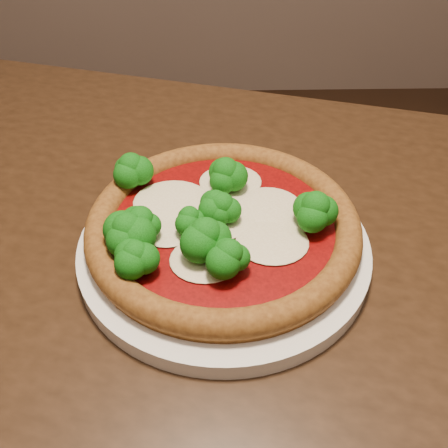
{
  "coord_description": "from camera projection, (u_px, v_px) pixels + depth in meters",
  "views": [
    {
      "loc": [
        -0.15,
        -0.22,
        1.12
      ],
      "look_at": [
        -0.15,
        0.15,
        0.79
      ],
      "focal_mm": 40.0,
      "sensor_mm": 36.0,
      "label": 1
    }
  ],
  "objects": [
    {
      "name": "dining_table",
      "position": [
        221.0,
        335.0,
        0.56
      ],
      "size": [
        1.42,
        1.11,
        0.75
      ],
      "rotation": [
        0.0,
        0.0,
        -0.29
      ],
      "color": "black",
      "rests_on": "floor"
    },
    {
      "name": "plate",
      "position": [
        224.0,
        246.0,
        0.51
      ],
      "size": [
        0.3,
        0.3,
        0.02
      ],
      "primitive_type": "cylinder",
      "color": "silver",
      "rests_on": "dining_table"
    },
    {
      "name": "pizza",
      "position": [
        218.0,
        222.0,
        0.5
      ],
      "size": [
        0.28,
        0.28,
        0.06
      ],
      "rotation": [
        0.0,
        0.0,
        0.11
      ],
      "color": "brown",
      "rests_on": "plate"
    }
  ]
}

